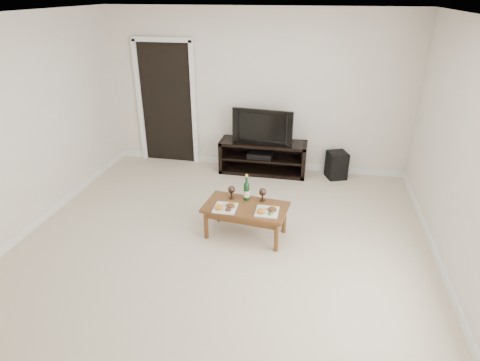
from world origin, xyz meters
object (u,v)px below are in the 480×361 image
Objects in this scene: television at (264,125)px; coffee_table at (246,221)px; media_console at (263,157)px; subwoofer at (337,165)px.

coffee_table is at bearing -82.43° from television.
media_console is 1.21m from subwoofer.
television reaches higher than media_console.
television is at bearing 160.17° from subwoofer.
coffee_table is (-1.15, -1.98, -0.01)m from subwoofer.
coffee_table is (0.07, -1.95, -0.62)m from television.
coffee_table is at bearing -141.36° from subwoofer.
media_console is 0.56m from television.
media_console reaches higher than coffee_table.
coffee_table is at bearing -88.02° from media_console.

